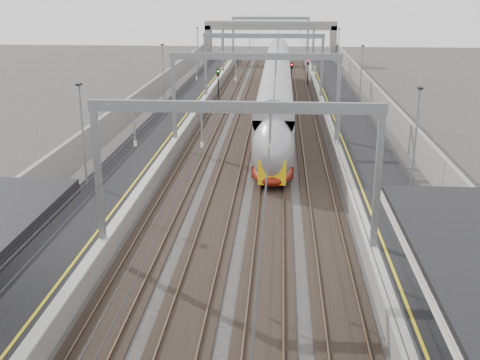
# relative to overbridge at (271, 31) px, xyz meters

# --- Properties ---
(platform_left) EXTENTS (4.00, 120.00, 1.00)m
(platform_left) POSITION_rel_overbridge_xyz_m (-8.00, -55.00, -4.81)
(platform_left) COLOR black
(platform_left) RESTS_ON ground
(platform_right) EXTENTS (4.00, 120.00, 1.00)m
(platform_right) POSITION_rel_overbridge_xyz_m (8.00, -55.00, -4.81)
(platform_right) COLOR black
(platform_right) RESTS_ON ground
(tracks) EXTENTS (11.40, 140.00, 0.20)m
(tracks) POSITION_rel_overbridge_xyz_m (0.00, -55.00, -5.26)
(tracks) COLOR black
(tracks) RESTS_ON ground
(overhead_line) EXTENTS (13.00, 140.00, 6.60)m
(overhead_line) POSITION_rel_overbridge_xyz_m (0.00, -48.38, 0.83)
(overhead_line) COLOR gray
(overhead_line) RESTS_ON platform_left
(overbridge) EXTENTS (22.00, 2.20, 6.90)m
(overbridge) POSITION_rel_overbridge_xyz_m (0.00, 0.00, 0.00)
(overbridge) COLOR slate
(overbridge) RESTS_ON ground
(wall_left) EXTENTS (0.30, 120.00, 3.20)m
(wall_left) POSITION_rel_overbridge_xyz_m (-11.20, -55.00, -3.71)
(wall_left) COLOR slate
(wall_left) RESTS_ON ground
(wall_right) EXTENTS (0.30, 120.00, 3.20)m
(wall_right) POSITION_rel_overbridge_xyz_m (11.20, -55.00, -3.71)
(wall_right) COLOR slate
(wall_right) RESTS_ON ground
(train) EXTENTS (2.77, 50.55, 4.38)m
(train) POSITION_rel_overbridge_xyz_m (1.50, -44.57, -3.16)
(train) COLOR maroon
(train) RESTS_ON ground
(signal_green) EXTENTS (0.32, 0.32, 3.48)m
(signal_green) POSITION_rel_overbridge_xyz_m (-5.20, -35.54, -2.89)
(signal_green) COLOR black
(signal_green) RESTS_ON ground
(signal_red_near) EXTENTS (0.32, 0.32, 3.48)m
(signal_red_near) POSITION_rel_overbridge_xyz_m (3.20, -28.98, -2.89)
(signal_red_near) COLOR black
(signal_red_near) RESTS_ON ground
(signal_red_far) EXTENTS (0.32, 0.32, 3.48)m
(signal_red_far) POSITION_rel_overbridge_xyz_m (5.40, -24.82, -2.89)
(signal_red_far) COLOR black
(signal_red_far) RESTS_ON ground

